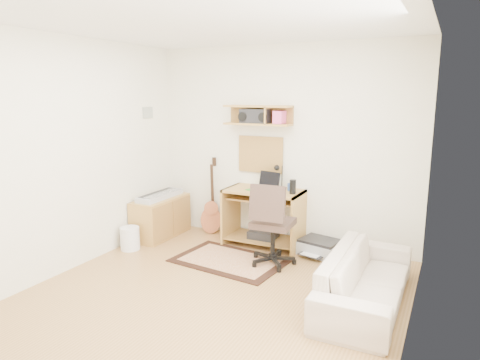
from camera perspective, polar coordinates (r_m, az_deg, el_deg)
The scene contains 22 objects.
floor at distance 4.37m, azimuth -4.52°, elevation -15.70°, with size 3.60×4.00×0.01m, color #AD7E48.
ceiling at distance 3.95m, azimuth -5.15°, elevation 20.41°, with size 3.60×4.00×0.01m, color white.
back_wall at distance 5.75m, azimuth 5.59°, elevation 4.48°, with size 3.60×0.01×2.60m, color white.
left_wall at distance 5.12m, azimuth -22.41°, elevation 2.84°, with size 0.01×4.00×2.60m, color white.
right_wall at distance 3.41m, azimuth 22.17°, elevation -1.02°, with size 0.01×4.00×2.60m, color white.
wall_shelf at distance 5.71m, azimuth 2.35°, elevation 8.51°, with size 0.90×0.25×0.26m, color #C08E43.
cork_board at distance 5.85m, azimuth 2.73°, elevation 3.36°, with size 0.64×0.03×0.49m, color tan.
wall_photo at distance 6.16m, azimuth -12.02°, elevation 8.66°, with size 0.02×0.20×0.15m, color #4C8CBF.
desk at distance 5.73m, azimuth 3.11°, elevation -4.96°, with size 1.00×0.55×0.75m, color #C08E43, non-canonical shape.
laptop at distance 5.58m, azimuth 3.27°, elevation -0.18°, with size 0.31×0.31×0.23m, color silver, non-canonical shape.
speaker at distance 5.42m, azimuth 6.94°, elevation -0.89°, with size 0.08×0.08×0.18m, color black.
desk_lamp at distance 5.66m, azimuth 5.54°, elevation 0.37°, with size 0.11×0.11×0.32m, color black, non-canonical shape.
pencil_cup at distance 5.60m, azimuth 6.59°, elevation -0.93°, with size 0.07×0.07×0.10m, color #34539D.
boombox at distance 5.72m, azimuth 2.02°, elevation 8.31°, with size 0.39×0.18×0.20m, color black.
rug at distance 5.30m, azimuth -1.37°, elevation -10.50°, with size 1.28×0.86×0.02m, color beige.
task_chair at distance 5.07m, azimuth 4.37°, elevation -5.67°, with size 0.51×0.51×1.00m, color #392921, non-canonical shape.
cabinet at distance 6.21m, azimuth -10.36°, elevation -4.80°, with size 0.40×0.90×0.55m, color #C08E43.
music_keyboard at distance 6.13m, azimuth -10.46°, elevation -2.02°, with size 0.24×0.78×0.07m, color #B2B5BA.
guitar at distance 6.18m, azimuth -3.88°, elevation -2.08°, with size 0.29×0.18×1.10m, color #B55E37, non-canonical shape.
waste_basket at distance 5.80m, azimuth -14.26°, elevation -7.44°, with size 0.25×0.25×0.29m, color white.
printer at distance 5.57m, azimuth 10.47°, elevation -8.75°, with size 0.49×0.38×0.18m, color #A5A8AA.
sofa at distance 4.37m, azimuth 16.25°, elevation -11.29°, with size 1.71×0.50×0.67m, color beige.
Camera 1 is at (2.02, -3.33, 1.98)m, focal length 32.49 mm.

